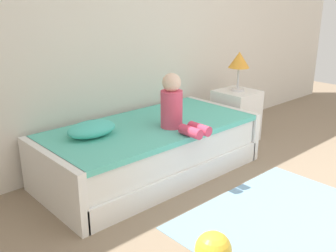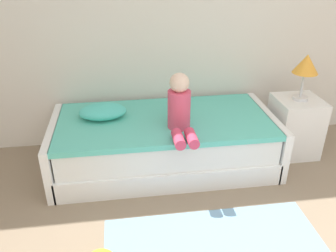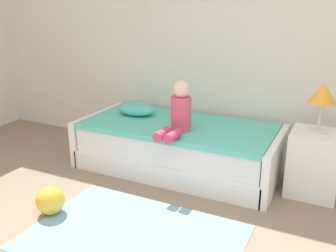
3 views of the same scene
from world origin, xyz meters
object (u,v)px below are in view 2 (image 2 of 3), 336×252
nightstand (295,126)px  table_lamp (306,66)px  bed (164,142)px  child_figure (180,108)px  pillow (103,112)px

nightstand → table_lamp: bearing=0.0°
bed → nightstand: nightstand is taller
bed → child_figure: (0.11, -0.23, 0.46)m
bed → nightstand: 1.35m
nightstand → table_lamp: (0.00, 0.00, 0.64)m
child_figure → bed: bearing=115.2°
pillow → child_figure: bearing=-26.0°
child_figure → pillow: child_figure is taller
pillow → bed: bearing=-10.0°
bed → table_lamp: size_ratio=4.69×
bed → table_lamp: table_lamp is taller
nightstand → pillow: pillow is taller
bed → pillow: bearing=170.0°
nightstand → table_lamp: 0.64m
nightstand → pillow: 1.94m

